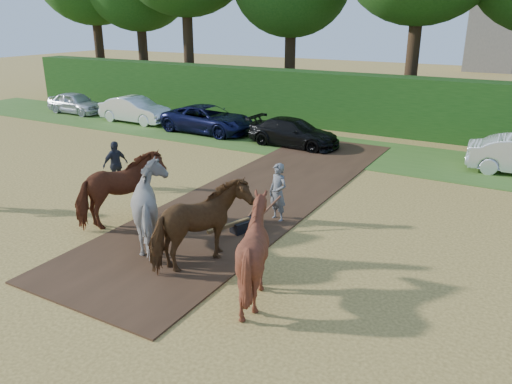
% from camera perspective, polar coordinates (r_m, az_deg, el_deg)
% --- Properties ---
extents(ground, '(120.00, 120.00, 0.00)m').
position_cam_1_polar(ground, '(13.56, -19.70, -7.85)').
color(ground, gold).
rests_on(ground, ground).
extents(earth_strip, '(4.50, 17.00, 0.05)m').
position_cam_1_polar(earth_strip, '(17.68, 0.73, -0.08)').
color(earth_strip, '#472D1C').
rests_on(earth_strip, ground).
extents(grass_verge, '(50.00, 5.00, 0.03)m').
position_cam_1_polar(grass_verge, '(24.33, 5.61, 5.35)').
color(grass_verge, '#38601E').
rests_on(grass_verge, ground).
extents(hedgerow, '(46.00, 1.60, 3.00)m').
position_cam_1_polar(hedgerow, '(28.12, 9.54, 10.21)').
color(hedgerow, '#14380F').
rests_on(hedgerow, ground).
extents(spectator_far, '(0.62, 1.08, 1.73)m').
position_cam_1_polar(spectator_far, '(18.76, -15.76, 3.03)').
color(spectator_far, '#252832').
rests_on(spectator_far, ground).
extents(plough_team, '(7.61, 5.61, 2.19)m').
position_cam_1_polar(plough_team, '(13.04, -8.60, -2.70)').
color(plough_team, brown).
rests_on(plough_team, ground).
extents(parked_cars, '(29.89, 2.68, 1.49)m').
position_cam_1_polar(parked_cars, '(26.25, -3.28, 8.02)').
color(parked_cars, silver).
rests_on(parked_cars, ground).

